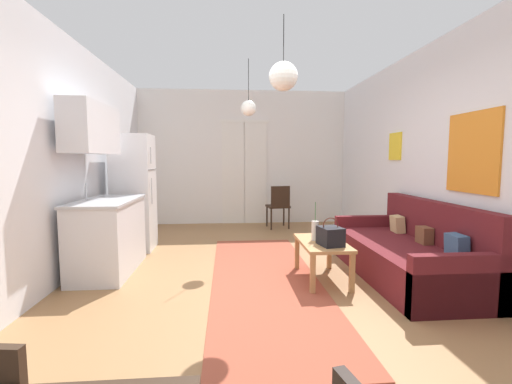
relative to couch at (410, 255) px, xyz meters
name	(u,v)px	position (x,y,z in m)	size (l,w,h in m)	color
ground_plane	(261,294)	(-1.76, -0.22, -0.32)	(4.94, 8.25, 0.10)	#996D44
wall_back	(243,158)	(-1.76, 3.65, 1.12)	(4.54, 0.13, 2.81)	white
wall_right	(466,156)	(0.46, -0.22, 1.14)	(0.12, 7.85, 2.81)	silver
wall_left	(33,156)	(-3.98, -0.22, 1.14)	(0.12, 7.85, 2.81)	silver
area_rug	(265,279)	(-1.68, 0.05, -0.27)	(1.19, 3.77, 0.01)	#9E4733
couch	(410,255)	(0.00, 0.00, 0.00)	(0.93, 2.13, 0.89)	#5B191E
coffee_table	(322,247)	(-1.04, 0.01, 0.11)	(0.49, 0.87, 0.45)	#B27F4C
bamboo_vase	(315,231)	(-1.11, 0.06, 0.29)	(0.08, 0.08, 0.44)	beige
handbag	(330,236)	(-1.00, -0.18, 0.28)	(0.27, 0.30, 0.30)	black
refrigerator	(134,193)	(-3.51, 1.57, 0.60)	(0.59, 0.59, 1.74)	white
kitchen_counter	(105,211)	(-3.58, 0.51, 0.48)	(0.63, 1.24, 2.02)	silver
accent_chair	(279,204)	(-1.09, 2.97, 0.21)	(0.47, 0.45, 0.85)	black
pendant_lamp_near	(283,76)	(-1.53, -0.21, 1.94)	(0.29, 0.29, 0.75)	black
pendant_lamp_far	(249,108)	(-1.79, 1.34, 1.84)	(0.22, 0.22, 0.81)	black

